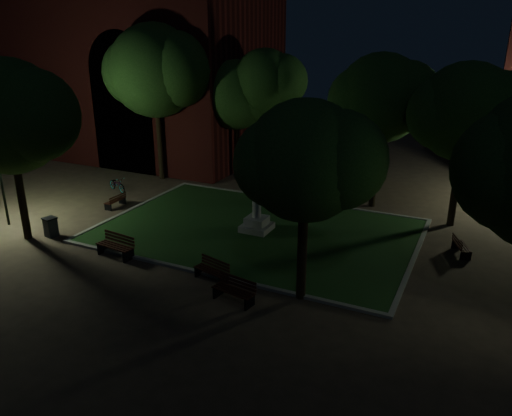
% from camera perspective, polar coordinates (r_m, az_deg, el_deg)
% --- Properties ---
extents(ground, '(80.00, 80.00, 0.00)m').
position_cam_1_polar(ground, '(23.26, -2.03, -4.42)').
color(ground, '#4A392B').
extents(lawn, '(15.00, 10.00, 0.08)m').
position_cam_1_polar(lawn, '(24.89, 0.08, -2.62)').
color(lawn, '#1D3E17').
rests_on(lawn, ground).
extents(lawn_kerb, '(15.40, 10.40, 0.12)m').
position_cam_1_polar(lawn_kerb, '(24.88, 0.08, -2.58)').
color(lawn_kerb, slate).
rests_on(lawn_kerb, ground).
extents(monument, '(1.40, 1.40, 3.20)m').
position_cam_1_polar(monument, '(24.55, 0.09, -0.64)').
color(monument, gray).
rests_on(monument, lawn).
extents(building_main, '(20.00, 12.00, 15.00)m').
position_cam_1_polar(building_main, '(41.54, -13.37, 16.38)').
color(building_main, '#4C1512').
rests_on(building_main, ground).
extents(tree_west, '(6.35, 5.18, 8.46)m').
position_cam_1_polar(tree_west, '(24.95, -26.35, 9.33)').
color(tree_west, black).
rests_on(tree_west, ground).
extents(tree_north_wl, '(5.51, 4.50, 7.71)m').
position_cam_1_polar(tree_north_wl, '(33.24, -2.11, 12.78)').
color(tree_north_wl, black).
rests_on(tree_north_wl, ground).
extents(tree_north_er, '(5.85, 4.78, 8.45)m').
position_cam_1_polar(tree_north_er, '(27.79, 14.26, 12.03)').
color(tree_north_er, black).
rests_on(tree_north_er, ground).
extents(tree_ne, '(5.84, 4.77, 8.18)m').
position_cam_1_polar(tree_ne, '(26.16, 23.12, 10.03)').
color(tree_ne, black).
rests_on(tree_ne, ground).
extents(tree_se, '(5.24, 4.28, 7.44)m').
position_cam_1_polar(tree_se, '(17.13, 5.95, 5.31)').
color(tree_se, black).
rests_on(tree_se, ground).
extents(tree_nw, '(7.16, 5.85, 9.96)m').
position_cam_1_polar(tree_nw, '(32.93, -11.27, 15.12)').
color(tree_nw, black).
rests_on(tree_nw, ground).
extents(tree_far_north, '(5.11, 4.17, 8.43)m').
position_cam_1_polar(tree_far_north, '(32.50, 1.17, 14.18)').
color(tree_far_north, black).
rests_on(tree_far_north, ground).
extents(lamppost_nw, '(1.18, 0.28, 4.00)m').
position_cam_1_polar(lamppost_nw, '(35.97, -8.79, 8.89)').
color(lamppost_nw, black).
rests_on(lamppost_nw, ground).
extents(bench_near_left, '(1.63, 0.91, 0.85)m').
position_cam_1_polar(bench_near_left, '(20.24, -5.01, -7.14)').
color(bench_near_left, black).
rests_on(bench_near_left, ground).
extents(bench_near_right, '(1.74, 0.85, 0.92)m').
position_cam_1_polar(bench_near_right, '(18.69, -2.47, -9.43)').
color(bench_near_right, black).
rests_on(bench_near_right, ground).
extents(bench_west_near, '(1.88, 0.84, 1.00)m').
position_cam_1_polar(bench_west_near, '(23.00, -15.67, -4.22)').
color(bench_west_near, black).
rests_on(bench_west_near, ground).
extents(bench_left_side, '(0.50, 1.39, 0.76)m').
position_cam_1_polar(bench_left_side, '(29.21, -15.73, 0.75)').
color(bench_left_side, black).
rests_on(bench_left_side, ground).
extents(bench_right_side, '(0.96, 1.47, 0.76)m').
position_cam_1_polar(bench_right_side, '(24.16, 22.33, -4.12)').
color(bench_right_side, black).
rests_on(bench_right_side, ground).
extents(bench_far_side, '(1.75, 1.16, 0.91)m').
position_cam_1_polar(bench_far_side, '(28.77, 9.85, 1.07)').
color(bench_far_side, black).
rests_on(bench_far_side, ground).
extents(trash_bin, '(0.67, 0.67, 0.97)m').
position_cam_1_polar(trash_bin, '(26.15, -22.42, -2.00)').
color(trash_bin, black).
rests_on(trash_bin, ground).
extents(bicycle, '(1.82, 1.15, 0.90)m').
position_cam_1_polar(bicycle, '(32.10, -15.59, 2.65)').
color(bicycle, black).
rests_on(bicycle, ground).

